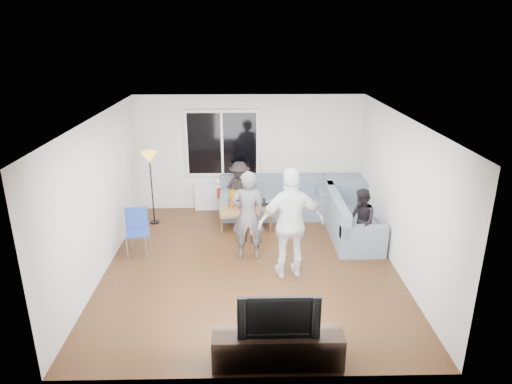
{
  "coord_description": "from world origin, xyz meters",
  "views": [
    {
      "loc": [
        -0.07,
        -7.1,
        3.9
      ],
      "look_at": [
        0.1,
        0.6,
        1.15
      ],
      "focal_mm": 31.88,
      "sensor_mm": 36.0,
      "label": 1
    }
  ],
  "objects_px": {
    "sofa_back_section": "(273,197)",
    "coffee_table": "(246,218)",
    "sofa_right_section": "(352,216)",
    "side_chair": "(138,233)",
    "spectator_back": "(240,189)",
    "tv_console": "(278,348)",
    "player_left": "(248,215)",
    "player_right": "(291,224)",
    "floor_lamp": "(152,188)",
    "spectator_right": "(361,221)",
    "television": "(278,313)"
  },
  "relations": [
    {
      "from": "sofa_back_section",
      "to": "player_left",
      "type": "bearing_deg",
      "value": -106.01
    },
    {
      "from": "sofa_right_section",
      "to": "player_left",
      "type": "distance_m",
      "value": 2.27
    },
    {
      "from": "sofa_back_section",
      "to": "television",
      "type": "distance_m",
      "value": 4.78
    },
    {
      "from": "player_left",
      "to": "player_right",
      "type": "xyz_separation_m",
      "value": [
        0.7,
        -0.65,
        0.12
      ]
    },
    {
      "from": "player_right",
      "to": "spectator_back",
      "type": "relative_size",
      "value": 1.52
    },
    {
      "from": "spectator_back",
      "to": "player_right",
      "type": "bearing_deg",
      "value": -66.51
    },
    {
      "from": "sofa_back_section",
      "to": "coffee_table",
      "type": "xyz_separation_m",
      "value": [
        -0.6,
        -0.64,
        -0.22
      ]
    },
    {
      "from": "side_chair",
      "to": "spectator_right",
      "type": "distance_m",
      "value": 4.07
    },
    {
      "from": "player_left",
      "to": "television",
      "type": "height_order",
      "value": "player_left"
    },
    {
      "from": "spectator_right",
      "to": "sofa_back_section",
      "type": "bearing_deg",
      "value": -146.11
    },
    {
      "from": "sofa_back_section",
      "to": "spectator_right",
      "type": "bearing_deg",
      "value": -49.51
    },
    {
      "from": "player_right",
      "to": "television",
      "type": "bearing_deg",
      "value": 72.78
    },
    {
      "from": "spectator_right",
      "to": "television",
      "type": "xyz_separation_m",
      "value": [
        -1.72,
        -3.01,
        0.12
      ]
    },
    {
      "from": "side_chair",
      "to": "player_left",
      "type": "xyz_separation_m",
      "value": [
        2.0,
        -0.14,
        0.39
      ]
    },
    {
      "from": "player_left",
      "to": "spectator_back",
      "type": "xyz_separation_m",
      "value": [
        -0.18,
        1.99,
        -0.2
      ]
    },
    {
      "from": "side_chair",
      "to": "floor_lamp",
      "type": "height_order",
      "value": "floor_lamp"
    },
    {
      "from": "sofa_back_section",
      "to": "player_left",
      "type": "height_order",
      "value": "player_left"
    },
    {
      "from": "floor_lamp",
      "to": "spectator_right",
      "type": "height_order",
      "value": "floor_lamp"
    },
    {
      "from": "sofa_right_section",
      "to": "side_chair",
      "type": "xyz_separation_m",
      "value": [
        -4.07,
        -0.7,
        0.01
      ]
    },
    {
      "from": "floor_lamp",
      "to": "player_left",
      "type": "bearing_deg",
      "value": -38.48
    },
    {
      "from": "sofa_back_section",
      "to": "floor_lamp",
      "type": "distance_m",
      "value": 2.62
    },
    {
      "from": "sofa_back_section",
      "to": "spectator_back",
      "type": "bearing_deg",
      "value": 177.68
    },
    {
      "from": "sofa_back_section",
      "to": "tv_console",
      "type": "distance_m",
      "value": 4.78
    },
    {
      "from": "sofa_back_section",
      "to": "player_right",
      "type": "relative_size",
      "value": 1.23
    },
    {
      "from": "side_chair",
      "to": "player_left",
      "type": "bearing_deg",
      "value": -18.32
    },
    {
      "from": "side_chair",
      "to": "player_right",
      "type": "xyz_separation_m",
      "value": [
        2.7,
        -0.79,
        0.51
      ]
    },
    {
      "from": "floor_lamp",
      "to": "sofa_back_section",
      "type": "bearing_deg",
      "value": 8.12
    },
    {
      "from": "spectator_right",
      "to": "player_left",
      "type": "bearing_deg",
      "value": -91.18
    },
    {
      "from": "player_right",
      "to": "sofa_back_section",
      "type": "bearing_deg",
      "value": -94.97
    },
    {
      "from": "spectator_back",
      "to": "coffee_table",
      "type": "bearing_deg",
      "value": -72.85
    },
    {
      "from": "side_chair",
      "to": "television",
      "type": "xyz_separation_m",
      "value": [
        2.35,
        -2.95,
        0.29
      ]
    },
    {
      "from": "sofa_right_section",
      "to": "side_chair",
      "type": "height_order",
      "value": "side_chair"
    },
    {
      "from": "player_left",
      "to": "side_chair",
      "type": "bearing_deg",
      "value": -0.6
    },
    {
      "from": "player_left",
      "to": "television",
      "type": "distance_m",
      "value": 2.83
    },
    {
      "from": "sofa_back_section",
      "to": "player_right",
      "type": "xyz_separation_m",
      "value": [
        0.14,
        -2.61,
        0.51
      ]
    },
    {
      "from": "floor_lamp",
      "to": "tv_console",
      "type": "xyz_separation_m",
      "value": [
        2.35,
        -4.4,
        -0.56
      ]
    },
    {
      "from": "spectator_back",
      "to": "sofa_back_section",
      "type": "bearing_deg",
      "value": 2.8
    },
    {
      "from": "floor_lamp",
      "to": "player_right",
      "type": "relative_size",
      "value": 0.83
    },
    {
      "from": "tv_console",
      "to": "television",
      "type": "bearing_deg",
      "value": 180.0
    },
    {
      "from": "spectator_back",
      "to": "tv_console",
      "type": "height_order",
      "value": "spectator_back"
    },
    {
      "from": "spectator_back",
      "to": "television",
      "type": "distance_m",
      "value": 4.83
    },
    {
      "from": "player_left",
      "to": "player_right",
      "type": "distance_m",
      "value": 0.96
    },
    {
      "from": "sofa_right_section",
      "to": "spectator_back",
      "type": "distance_m",
      "value": 2.53
    },
    {
      "from": "sofa_right_section",
      "to": "spectator_back",
      "type": "bearing_deg",
      "value": 62.92
    },
    {
      "from": "floor_lamp",
      "to": "spectator_back",
      "type": "relative_size",
      "value": 1.27
    },
    {
      "from": "sofa_right_section",
      "to": "sofa_back_section",
      "type": "bearing_deg",
      "value": 53.4
    },
    {
      "from": "side_chair",
      "to": "tv_console",
      "type": "relative_size",
      "value": 0.54
    },
    {
      "from": "sofa_right_section",
      "to": "spectator_right",
      "type": "height_order",
      "value": "spectator_right"
    },
    {
      "from": "coffee_table",
      "to": "floor_lamp",
      "type": "distance_m",
      "value": 2.07
    },
    {
      "from": "coffee_table",
      "to": "tv_console",
      "type": "relative_size",
      "value": 0.69
    }
  ]
}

